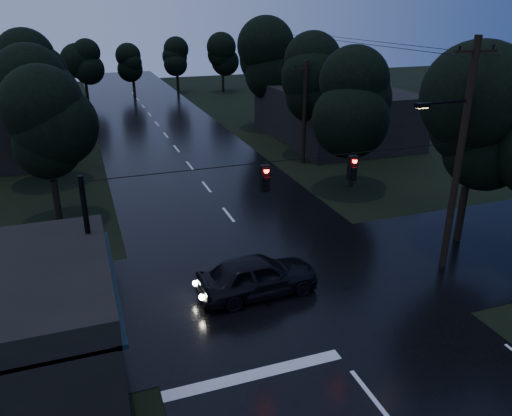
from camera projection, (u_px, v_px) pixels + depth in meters
main_road at (190, 166)px, 37.04m from camera, size 12.00×120.00×0.02m
cross_street at (282, 283)px, 21.32m from camera, size 60.00×9.00×0.02m
building_far_right at (334, 114)px, 44.06m from camera, size 10.00×14.00×4.40m
utility_pole_main at (458, 155)px, 20.78m from camera, size 3.50×0.30×10.00m
utility_pole_far at (305, 111)px, 36.42m from camera, size 2.00×0.30×7.50m
anchor_pole_left at (92, 259)px, 16.99m from camera, size 0.18×0.18×6.00m
span_signals at (309, 172)px, 18.65m from camera, size 15.00×0.37×1.12m
tree_corner_near at (476, 123)px, 23.06m from camera, size 4.48×4.48×9.44m
tree_left_a at (45, 129)px, 25.28m from camera, size 3.92×3.92×8.26m
tree_left_b at (38, 97)px, 31.94m from camera, size 4.20×4.20×8.85m
tree_left_c at (35, 73)px, 40.34m from camera, size 4.48×4.48×9.44m
tree_right_a at (357, 100)px, 30.75m from camera, size 4.20×4.20×8.85m
tree_right_b at (310, 78)px, 37.78m from camera, size 4.48×4.48×9.44m
tree_right_c at (270, 60)px, 46.55m from camera, size 4.76×4.76×10.03m
car at (258, 275)px, 20.28m from camera, size 5.09×2.27×1.70m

